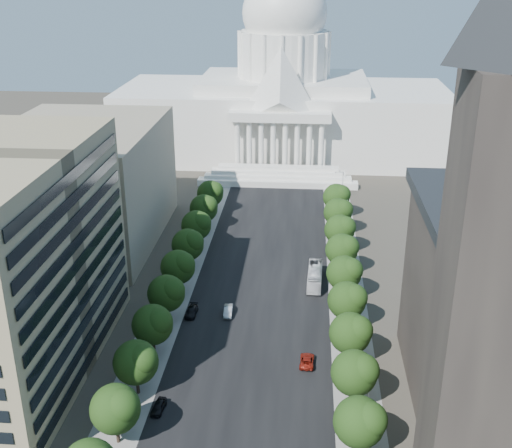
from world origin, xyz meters
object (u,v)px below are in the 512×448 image
(car_dark_b, at_px, (192,312))
(city_bus, at_px, (315,276))
(car_dark_a, at_px, (159,407))
(car_silver, at_px, (228,311))
(car_red, at_px, (307,361))

(car_dark_b, distance_m, city_bus, 30.20)
(car_dark_a, bearing_deg, car_dark_b, 95.39)
(car_silver, distance_m, car_dark_b, 7.60)
(car_red, bearing_deg, car_dark_b, -30.65)
(car_red, xyz_separation_m, city_bus, (1.49, 31.90, 1.07))
(car_dark_b, xyz_separation_m, city_bus, (25.45, 16.22, 1.06))
(city_bus, bearing_deg, car_silver, -136.99)
(car_dark_a, bearing_deg, car_silver, 81.88)
(car_silver, distance_m, car_red, 23.24)
(car_dark_a, xyz_separation_m, city_bus, (25.45, 46.90, 1.06))
(car_red, height_order, city_bus, city_bus)
(city_bus, bearing_deg, car_dark_a, -116.26)
(car_dark_a, bearing_deg, car_red, 37.42)
(car_silver, relative_size, city_bus, 0.38)
(car_red, distance_m, city_bus, 31.96)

